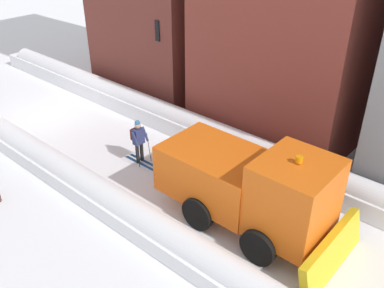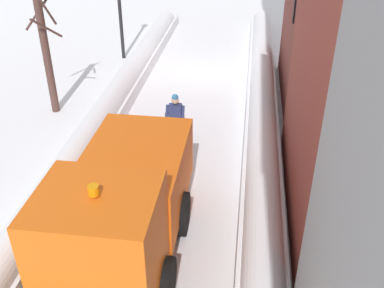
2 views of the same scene
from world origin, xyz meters
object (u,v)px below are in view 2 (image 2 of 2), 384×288
at_px(skier, 176,117).
at_px(traffic_light_pole, 295,35).
at_px(plow_truck, 122,209).
at_px(bare_tree_near, 46,53).

xyz_separation_m(skier, traffic_light_pole, (-3.70, -2.46, 2.10)).
xyz_separation_m(plow_truck, bare_tree_near, (4.63, -7.13, 0.82)).
bearing_deg(traffic_light_pole, skier, 33.61).
height_order(plow_truck, skier, plow_truck).
bearing_deg(traffic_light_pole, bare_tree_near, 4.22).
height_order(skier, traffic_light_pole, traffic_light_pole).
relative_size(plow_truck, traffic_light_pole, 1.35).
distance_m(skier, traffic_light_pole, 4.91).
height_order(skier, bare_tree_near, bare_tree_near).
relative_size(plow_truck, bare_tree_near, 1.32).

